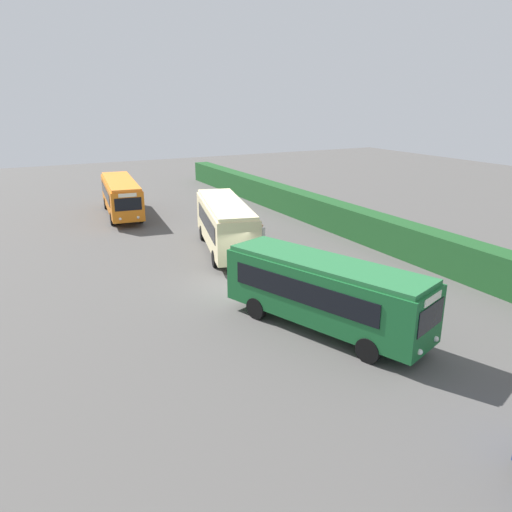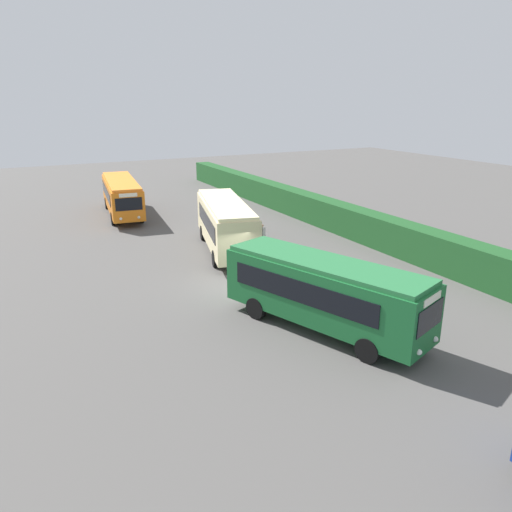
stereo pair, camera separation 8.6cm
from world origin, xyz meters
The scene contains 7 objects.
ground_plane centered at (0.00, 0.00, 0.00)m, with size 112.18×112.18×0.00m, color #514F4C.
bus_orange centered at (-19.30, -1.59, 1.75)m, with size 10.45×3.67×3.02m.
bus_cream centered at (-5.99, 1.94, 1.87)m, with size 9.92×4.84×3.26m.
bus_green centered at (6.37, 0.94, 1.80)m, with size 9.52×5.43×3.11m.
person_left centered at (-5.21, 4.19, 0.91)m, with size 0.44×0.36×1.72m.
person_center centered at (5.13, 3.65, 0.93)m, with size 0.52×0.41×1.76m.
hedge_row centered at (0.00, 11.45, 1.05)m, with size 68.09×1.54×2.09m, color #1D4E23.
Camera 1 is at (22.16, -10.64, 9.57)m, focal length 34.70 mm.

